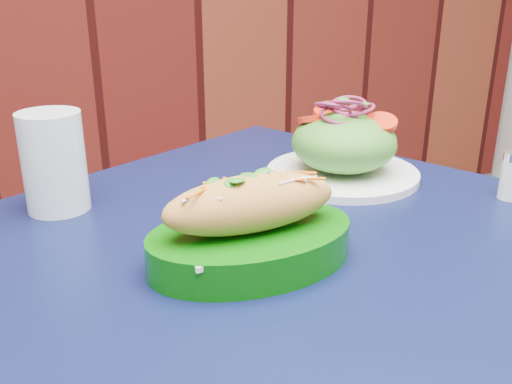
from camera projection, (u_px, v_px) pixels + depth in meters
name	position (u px, v px, depth m)	size (l,w,h in m)	color
cafe_table	(290.00, 312.00, 0.69)	(1.05, 1.05, 0.75)	black
banh_mi_basket	(251.00, 227.00, 0.61)	(0.23, 0.15, 0.11)	#085707
salad_plate	(343.00, 148.00, 0.87)	(0.23, 0.23, 0.12)	white
water_glass	(54.00, 162.00, 0.74)	(0.08, 0.08, 0.13)	silver
salt_shaker	(512.00, 176.00, 0.79)	(0.03, 0.03, 0.07)	white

